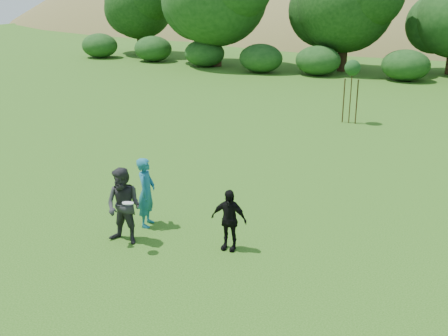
# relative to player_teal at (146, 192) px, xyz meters

# --- Properties ---
(ground) EXTENTS (120.00, 120.00, 0.00)m
(ground) POSITION_rel_player_teal_xyz_m (1.13, -0.76, -0.93)
(ground) COLOR #19470C
(ground) RESTS_ON ground
(player_teal) EXTENTS (0.63, 0.78, 1.86)m
(player_teal) POSITION_rel_player_teal_xyz_m (0.00, 0.00, 0.00)
(player_teal) COLOR #1B637C
(player_teal) RESTS_ON ground
(player_grey) EXTENTS (0.97, 0.77, 1.92)m
(player_grey) POSITION_rel_player_teal_xyz_m (0.10, -1.10, 0.03)
(player_grey) COLOR #28282A
(player_grey) RESTS_ON ground
(player_black) EXTENTS (0.92, 0.45, 1.53)m
(player_black) POSITION_rel_player_teal_xyz_m (2.54, -0.25, -0.17)
(player_black) COLOR black
(player_black) RESTS_ON ground
(frisbee) EXTENTS (0.27, 0.27, 0.07)m
(frisbee) POSITION_rel_player_teal_xyz_m (0.50, -1.45, 0.31)
(frisbee) COLOR white
(frisbee) RESTS_ON ground
(sapling) EXTENTS (0.70, 0.70, 2.85)m
(sapling) POSITION_rel_player_teal_xyz_m (1.72, 13.46, 1.49)
(sapling) COLOR #3D2B17
(sapling) RESTS_ON ground
(hillside) EXTENTS (150.00, 72.00, 52.00)m
(hillside) POSITION_rel_player_teal_xyz_m (0.57, 67.69, -12.90)
(hillside) COLOR olive
(hillside) RESTS_ON ground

